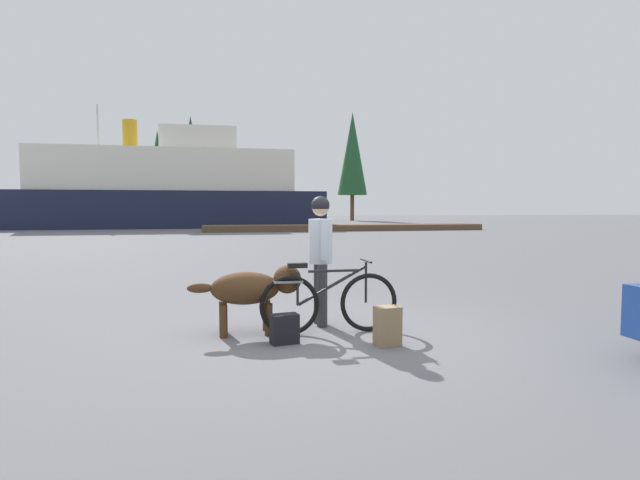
{
  "coord_description": "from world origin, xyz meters",
  "views": [
    {
      "loc": [
        -1.48,
        -6.01,
        1.6
      ],
      "look_at": [
        -0.08,
        0.68,
        1.15
      ],
      "focal_mm": 28.07,
      "sensor_mm": 36.0,
      "label": 1
    }
  ],
  "objects_px": {
    "dog": "(253,288)",
    "backpack": "(387,326)",
    "bicycle": "(329,302)",
    "handbag_pannier": "(284,329)",
    "sailboat_moored": "(100,221)",
    "person_cyclist": "(320,247)",
    "ferry_boat": "(171,190)"
  },
  "relations": [
    {
      "from": "backpack",
      "to": "ferry_boat",
      "type": "height_order",
      "value": "ferry_boat"
    },
    {
      "from": "backpack",
      "to": "ferry_boat",
      "type": "distance_m",
      "value": 36.88
    },
    {
      "from": "person_cyclist",
      "to": "backpack",
      "type": "height_order",
      "value": "person_cyclist"
    },
    {
      "from": "sailboat_moored",
      "to": "dog",
      "type": "bearing_deg",
      "value": -75.38
    },
    {
      "from": "handbag_pannier",
      "to": "ferry_boat",
      "type": "relative_size",
      "value": 0.01
    },
    {
      "from": "dog",
      "to": "backpack",
      "type": "bearing_deg",
      "value": -30.38
    },
    {
      "from": "bicycle",
      "to": "dog",
      "type": "relative_size",
      "value": 1.25
    },
    {
      "from": "handbag_pannier",
      "to": "sailboat_moored",
      "type": "xyz_separation_m",
      "value": [
        -9.66,
        36.34,
        0.32
      ]
    },
    {
      "from": "bicycle",
      "to": "dog",
      "type": "xyz_separation_m",
      "value": [
        -0.94,
        0.2,
        0.17
      ]
    },
    {
      "from": "person_cyclist",
      "to": "backpack",
      "type": "xyz_separation_m",
      "value": [
        0.55,
        -1.15,
        -0.83
      ]
    },
    {
      "from": "dog",
      "to": "sailboat_moored",
      "type": "distance_m",
      "value": 36.99
    },
    {
      "from": "handbag_pannier",
      "to": "sailboat_moored",
      "type": "distance_m",
      "value": 37.6
    },
    {
      "from": "dog",
      "to": "person_cyclist",
      "type": "bearing_deg",
      "value": 16.7
    },
    {
      "from": "person_cyclist",
      "to": "sailboat_moored",
      "type": "bearing_deg",
      "value": 106.12
    },
    {
      "from": "bicycle",
      "to": "handbag_pannier",
      "type": "xyz_separation_m",
      "value": [
        -0.61,
        -0.35,
        -0.23
      ]
    },
    {
      "from": "person_cyclist",
      "to": "backpack",
      "type": "relative_size",
      "value": 3.84
    },
    {
      "from": "bicycle",
      "to": "ferry_boat",
      "type": "xyz_separation_m",
      "value": [
        -4.88,
        35.71,
        2.51
      ]
    },
    {
      "from": "dog",
      "to": "handbag_pannier",
      "type": "bearing_deg",
      "value": -59.31
    },
    {
      "from": "person_cyclist",
      "to": "ferry_boat",
      "type": "relative_size",
      "value": 0.07
    },
    {
      "from": "dog",
      "to": "handbag_pannier",
      "type": "xyz_separation_m",
      "value": [
        0.32,
        -0.55,
        -0.4
      ]
    },
    {
      "from": "person_cyclist",
      "to": "sailboat_moored",
      "type": "xyz_separation_m",
      "value": [
        -10.27,
        35.51,
        -0.56
      ]
    },
    {
      "from": "person_cyclist",
      "to": "dog",
      "type": "distance_m",
      "value": 1.08
    },
    {
      "from": "person_cyclist",
      "to": "ferry_boat",
      "type": "bearing_deg",
      "value": 97.87
    },
    {
      "from": "person_cyclist",
      "to": "dog",
      "type": "xyz_separation_m",
      "value": [
        -0.93,
        -0.28,
        -0.48
      ]
    },
    {
      "from": "handbag_pannier",
      "to": "sailboat_moored",
      "type": "relative_size",
      "value": 0.04
    },
    {
      "from": "bicycle",
      "to": "backpack",
      "type": "relative_size",
      "value": 3.91
    },
    {
      "from": "bicycle",
      "to": "handbag_pannier",
      "type": "distance_m",
      "value": 0.74
    },
    {
      "from": "bicycle",
      "to": "ferry_boat",
      "type": "height_order",
      "value": "ferry_boat"
    },
    {
      "from": "backpack",
      "to": "ferry_boat",
      "type": "bearing_deg",
      "value": 98.47
    },
    {
      "from": "person_cyclist",
      "to": "handbag_pannier",
      "type": "bearing_deg",
      "value": -126.19
    },
    {
      "from": "bicycle",
      "to": "ferry_boat",
      "type": "bearing_deg",
      "value": 97.78
    },
    {
      "from": "bicycle",
      "to": "ferry_boat",
      "type": "relative_size",
      "value": 0.07
    }
  ]
}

